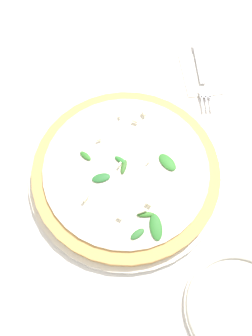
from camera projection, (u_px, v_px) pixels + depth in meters
The scene contains 5 objects.
ground_plane at pixel (118, 188), 0.62m from camera, with size 6.00×6.00×0.00m, color silver.
pizza_arugula_main at pixel (126, 171), 0.62m from camera, with size 0.37×0.37×0.05m.
napkin at pixel (200, 74), 0.73m from camera, with size 0.13×0.11×0.01m.
fork at pixel (201, 75), 0.73m from camera, with size 0.19×0.05×0.00m.
side_plate_white at pixel (239, 308), 0.52m from camera, with size 0.18×0.18×0.02m.
Camera 1 is at (0.23, 0.05, 0.58)m, focal length 35.00 mm.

